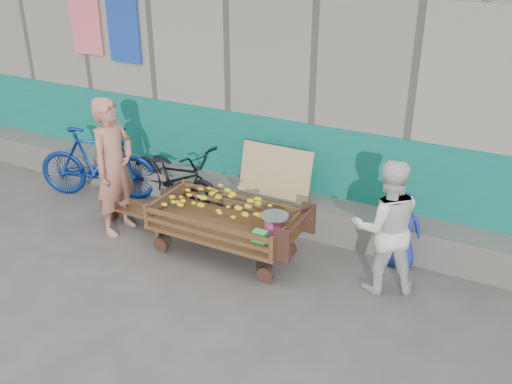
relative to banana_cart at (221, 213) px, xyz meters
The scene contains 9 objects.
ground 1.41m from the banana_cart, 90.98° to the right, with size 80.00×80.00×0.00m, color #4D4A46.
building_wall 2.90m from the banana_cart, 90.47° to the left, with size 12.00×3.50×3.00m.
banana_cart is the anchor object (origin of this frame).
bench 1.44m from the banana_cart, behind, with size 1.08×0.32×0.27m.
vendor_man 1.56m from the banana_cart, behind, with size 0.67×0.44×1.83m, color tan.
woman 1.99m from the banana_cart, ahead, with size 0.76×0.59×1.55m, color white.
child 2.17m from the banana_cart, 20.38° to the left, with size 0.46×0.30×0.94m, color #2131A1.
bicycle_dark 1.42m from the banana_cart, 147.72° to the left, with size 0.66×1.89×0.99m, color black.
bicycle_blue 2.52m from the banana_cart, 167.22° to the left, with size 0.51×1.80×1.08m, color navy.
Camera 1 is at (3.24, -3.95, 3.77)m, focal length 40.00 mm.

